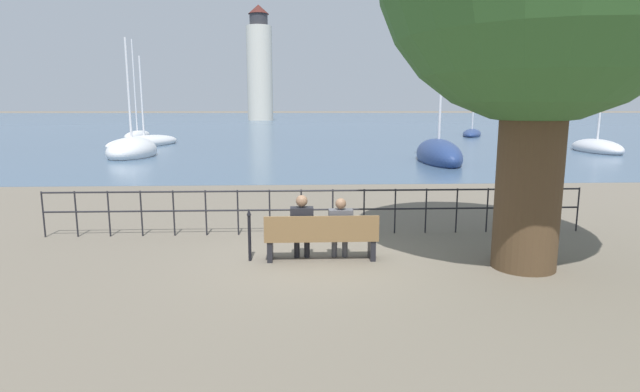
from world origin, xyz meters
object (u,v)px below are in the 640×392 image
at_px(sailboat_4, 438,155).
at_px(seated_person_left, 302,224).
at_px(sailboat_2, 138,135).
at_px(sailboat_3, 144,143).
at_px(seated_person_right, 340,226).
at_px(closed_umbrella, 249,232).
at_px(park_bench, 321,238).
at_px(sailboat_0, 472,133).
at_px(sailboat_1, 132,151).
at_px(harbor_lighthouse, 260,68).
at_px(sailboat_5, 597,148).

bearing_deg(sailboat_4, seated_person_left, -109.46).
relative_size(sailboat_2, sailboat_3, 1.10).
bearing_deg(seated_person_right, closed_umbrella, -178.95).
relative_size(closed_umbrella, sailboat_2, 0.10).
distance_m(park_bench, seated_person_left, 0.45).
distance_m(closed_umbrella, sailboat_0, 47.24).
height_order(closed_umbrella, sailboat_3, sailboat_3).
xyz_separation_m(closed_umbrella, sailboat_1, (-8.99, 21.27, -0.21)).
bearing_deg(sailboat_2, sailboat_0, -0.40).
bearing_deg(sailboat_3, harbor_lighthouse, 105.75).
bearing_deg(sailboat_5, harbor_lighthouse, 113.13).
xyz_separation_m(seated_person_right, sailboat_2, (-16.66, 41.39, -0.40)).
bearing_deg(sailboat_5, sailboat_4, -149.62).
distance_m(seated_person_left, harbor_lighthouse, 113.91).
xyz_separation_m(seated_person_left, harbor_lighthouse, (-8.79, 112.97, 11.71)).
height_order(park_bench, seated_person_left, seated_person_left).
height_order(sailboat_1, sailboat_3, sailboat_1).
xyz_separation_m(sailboat_3, sailboat_4, (19.46, -12.47, 0.14)).
bearing_deg(seated_person_right, seated_person_left, -179.85).
bearing_deg(sailboat_4, sailboat_2, 138.57).
height_order(seated_person_left, sailboat_1, sailboat_1).
bearing_deg(seated_person_right, sailboat_4, 68.57).
bearing_deg(sailboat_1, harbor_lighthouse, 89.48).
distance_m(park_bench, sailboat_4, 18.98).
relative_size(sailboat_0, sailboat_1, 1.42).
bearing_deg(sailboat_0, park_bench, -90.80).
relative_size(park_bench, sailboat_5, 0.27).
xyz_separation_m(park_bench, closed_umbrella, (-1.37, 0.05, 0.12)).
distance_m(closed_umbrella, sailboat_4, 19.50).
bearing_deg(sailboat_1, park_bench, -63.84).
height_order(closed_umbrella, harbor_lighthouse, harbor_lighthouse).
bearing_deg(seated_person_left, sailboat_4, 66.50).
relative_size(sailboat_0, harbor_lighthouse, 0.40).
bearing_deg(sailboat_5, sailboat_3, 173.50).
distance_m(seated_person_left, sailboat_4, 19.06).
bearing_deg(sailboat_2, sailboat_4, -48.58).
bearing_deg(sailboat_0, closed_umbrella, -92.36).
xyz_separation_m(park_bench, sailboat_5, (19.62, 23.34, -0.16)).
bearing_deg(harbor_lighthouse, seated_person_left, -85.55).
height_order(seated_person_left, sailboat_4, sailboat_4).
height_order(sailboat_0, sailboat_5, sailboat_0).
bearing_deg(sailboat_4, sailboat_0, 71.02).
bearing_deg(seated_person_left, sailboat_5, 49.33).
relative_size(sailboat_0, sailboat_3, 1.19).
distance_m(closed_umbrella, sailboat_5, 31.35).
bearing_deg(harbor_lighthouse, sailboat_2, -95.69).
relative_size(closed_umbrella, sailboat_5, 0.13).
relative_size(park_bench, harbor_lighthouse, 0.08).
bearing_deg(sailboat_4, park_bench, -108.34).
bearing_deg(closed_umbrella, harbor_lighthouse, 93.94).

